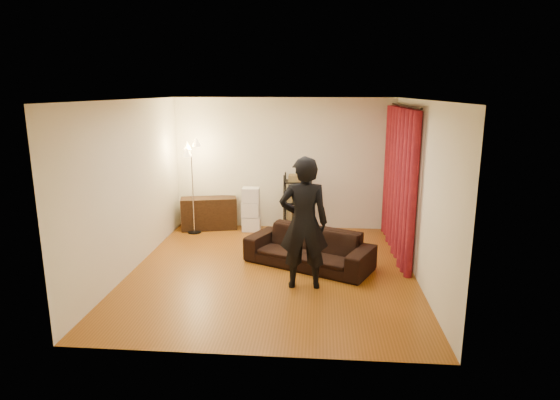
# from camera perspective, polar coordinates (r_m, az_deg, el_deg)

# --- Properties ---
(floor) EXTENTS (5.00, 5.00, 0.00)m
(floor) POSITION_cam_1_polar(r_m,az_deg,el_deg) (7.64, -0.95, -8.56)
(floor) COLOR brown
(floor) RESTS_ON ground
(ceiling) EXTENTS (5.00, 5.00, 0.00)m
(ceiling) POSITION_cam_1_polar(r_m,az_deg,el_deg) (7.09, -1.03, 12.14)
(ceiling) COLOR white
(ceiling) RESTS_ON ground
(wall_back) EXTENTS (5.00, 0.00, 5.00)m
(wall_back) POSITION_cam_1_polar(r_m,az_deg,el_deg) (9.70, 0.49, 4.41)
(wall_back) COLOR beige
(wall_back) RESTS_ON ground
(wall_front) EXTENTS (5.00, 0.00, 5.00)m
(wall_front) POSITION_cam_1_polar(r_m,az_deg,el_deg) (4.84, -3.95, -4.65)
(wall_front) COLOR beige
(wall_front) RESTS_ON ground
(wall_left) EXTENTS (0.00, 5.00, 5.00)m
(wall_left) POSITION_cam_1_polar(r_m,az_deg,el_deg) (7.80, -17.68, 1.62)
(wall_left) COLOR beige
(wall_left) RESTS_ON ground
(wall_right) EXTENTS (0.00, 5.00, 5.00)m
(wall_right) POSITION_cam_1_polar(r_m,az_deg,el_deg) (7.37, 16.70, 1.04)
(wall_right) COLOR beige
(wall_right) RESTS_ON ground
(curtain_rod) EXTENTS (0.04, 2.65, 0.04)m
(curtain_rod) POSITION_cam_1_polar(r_m,az_deg,el_deg) (8.31, 15.00, 11.03)
(curtain_rod) COLOR black
(curtain_rod) RESTS_ON wall_right
(curtain) EXTENTS (0.22, 2.65, 2.55)m
(curtain) POSITION_cam_1_polar(r_m,az_deg,el_deg) (8.45, 14.35, 2.17)
(curtain) COLOR maroon
(curtain) RESTS_ON ground
(sofa) EXTENTS (2.22, 1.63, 0.61)m
(sofa) POSITION_cam_1_polar(r_m,az_deg,el_deg) (7.75, 3.51, -5.86)
(sofa) COLOR black
(sofa) RESTS_ON ground
(person) EXTENTS (0.74, 0.52, 1.95)m
(person) POSITION_cam_1_polar(r_m,az_deg,el_deg) (6.73, 2.91, -2.84)
(person) COLOR black
(person) RESTS_ON ground
(media_cabinet) EXTENTS (1.21, 0.68, 0.66)m
(media_cabinet) POSITION_cam_1_polar(r_m,az_deg,el_deg) (9.87, -8.64, -1.61)
(media_cabinet) COLOR black
(media_cabinet) RESTS_ON ground
(storage_boxes) EXTENTS (0.37, 0.30, 0.91)m
(storage_boxes) POSITION_cam_1_polar(r_m,az_deg,el_deg) (9.60, -3.53, -1.15)
(storage_boxes) COLOR silver
(storage_boxes) RESTS_ON ground
(wire_shelf) EXTENTS (0.62, 0.50, 1.19)m
(wire_shelf) POSITION_cam_1_polar(r_m,az_deg,el_deg) (9.60, 2.18, -0.28)
(wire_shelf) COLOR black
(wire_shelf) RESTS_ON ground
(floor_lamp) EXTENTS (0.43, 0.43, 1.86)m
(floor_lamp) POSITION_cam_1_polar(r_m,az_deg,el_deg) (9.51, -10.61, 1.45)
(floor_lamp) COLOR silver
(floor_lamp) RESTS_ON ground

